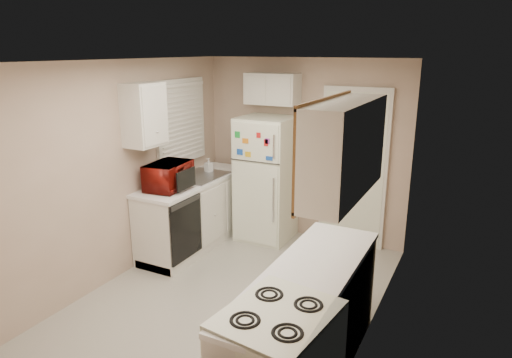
% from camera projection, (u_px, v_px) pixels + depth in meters
% --- Properties ---
extents(floor, '(3.80, 3.80, 0.00)m').
position_uv_depth(floor, '(234.00, 295.00, 4.81)').
color(floor, beige).
rests_on(floor, ground).
extents(ceiling, '(3.80, 3.80, 0.00)m').
position_uv_depth(ceiling, '(231.00, 61.00, 4.15)').
color(ceiling, white).
rests_on(ceiling, floor).
extents(wall_left, '(3.80, 3.80, 0.00)m').
position_uv_depth(wall_left, '(124.00, 170.00, 5.09)').
color(wall_left, tan).
rests_on(wall_left, floor).
extents(wall_right, '(3.80, 3.80, 0.00)m').
position_uv_depth(wall_right, '(376.00, 209.00, 3.87)').
color(wall_right, tan).
rests_on(wall_right, floor).
extents(wall_back, '(2.80, 2.80, 0.00)m').
position_uv_depth(wall_back, '(304.00, 150.00, 6.10)').
color(wall_back, tan).
rests_on(wall_back, floor).
extents(wall_front, '(2.80, 2.80, 0.00)m').
position_uv_depth(wall_front, '(81.00, 265.00, 2.85)').
color(wall_front, tan).
rests_on(wall_front, floor).
extents(left_counter, '(0.60, 1.80, 0.90)m').
position_uv_depth(left_counter, '(195.00, 212.00, 5.94)').
color(left_counter, silver).
rests_on(left_counter, floor).
extents(dishwasher, '(0.03, 0.58, 0.72)m').
position_uv_depth(dishwasher, '(186.00, 229.00, 5.29)').
color(dishwasher, black).
rests_on(dishwasher, floor).
extents(sink, '(0.54, 0.74, 0.16)m').
position_uv_depth(sink, '(200.00, 179.00, 5.95)').
color(sink, gray).
rests_on(sink, left_counter).
extents(microwave, '(0.60, 0.38, 0.38)m').
position_uv_depth(microwave, '(169.00, 177.00, 5.38)').
color(microwave, maroon).
rests_on(microwave, left_counter).
extents(soap_bottle, '(0.11, 0.11, 0.19)m').
position_uv_depth(soap_bottle, '(209.00, 165.00, 6.13)').
color(soap_bottle, white).
rests_on(soap_bottle, left_counter).
extents(window_blinds, '(0.10, 0.98, 1.08)m').
position_uv_depth(window_blinds, '(182.00, 122.00, 5.86)').
color(window_blinds, silver).
rests_on(window_blinds, wall_left).
extents(upper_cabinet_left, '(0.30, 0.45, 0.70)m').
position_uv_depth(upper_cabinet_left, '(144.00, 115.00, 5.05)').
color(upper_cabinet_left, silver).
rests_on(upper_cabinet_left, wall_left).
extents(refrigerator, '(0.69, 0.67, 1.66)m').
position_uv_depth(refrigerator, '(266.00, 179.00, 6.08)').
color(refrigerator, white).
rests_on(refrigerator, floor).
extents(cabinet_over_fridge, '(0.70, 0.30, 0.40)m').
position_uv_depth(cabinet_over_fridge, '(272.00, 89.00, 5.93)').
color(cabinet_over_fridge, silver).
rests_on(cabinet_over_fridge, wall_back).
extents(interior_door, '(0.86, 0.06, 2.08)m').
position_uv_depth(interior_door, '(353.00, 170.00, 5.81)').
color(interior_door, white).
rests_on(interior_door, floor).
extents(right_counter, '(0.60, 2.00, 0.90)m').
position_uv_depth(right_counter, '(306.00, 325.00, 3.52)').
color(right_counter, silver).
rests_on(right_counter, floor).
extents(upper_cabinet_right, '(0.30, 1.20, 0.70)m').
position_uv_depth(upper_cabinet_right, '(346.00, 149.00, 3.34)').
color(upper_cabinet_right, silver).
rests_on(upper_cabinet_right, wall_right).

